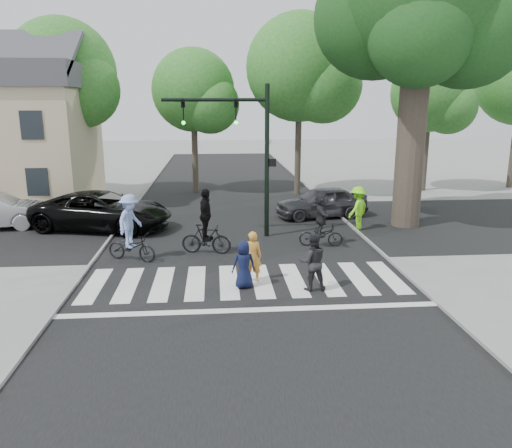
# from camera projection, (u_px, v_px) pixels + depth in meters

# --- Properties ---
(ground) EXTENTS (120.00, 120.00, 0.00)m
(ground) POSITION_uv_depth(u_px,v_px,m) (247.00, 293.00, 14.22)
(ground) COLOR gray
(ground) RESTS_ON ground
(road_stem) EXTENTS (10.00, 70.00, 0.01)m
(road_stem) POSITION_uv_depth(u_px,v_px,m) (239.00, 245.00, 19.06)
(road_stem) COLOR black
(road_stem) RESTS_ON ground
(road_cross) EXTENTS (70.00, 10.00, 0.01)m
(road_cross) POSITION_uv_depth(u_px,v_px,m) (235.00, 226.00, 21.97)
(road_cross) COLOR black
(road_cross) RESTS_ON ground
(curb_left) EXTENTS (0.10, 70.00, 0.10)m
(curb_left) POSITION_uv_depth(u_px,v_px,m) (104.00, 247.00, 18.64)
(curb_left) COLOR gray
(curb_left) RESTS_ON ground
(curb_right) EXTENTS (0.10, 70.00, 0.10)m
(curb_right) POSITION_uv_depth(u_px,v_px,m) (368.00, 241.00, 19.46)
(curb_right) COLOR gray
(curb_right) RESTS_ON ground
(crosswalk) EXTENTS (10.00, 3.85, 0.01)m
(crosswalk) POSITION_uv_depth(u_px,v_px,m) (246.00, 285.00, 14.86)
(crosswalk) COLOR silver
(crosswalk) RESTS_ON ground
(traffic_signal) EXTENTS (4.45, 0.29, 6.00)m
(traffic_signal) POSITION_uv_depth(u_px,v_px,m) (245.00, 140.00, 19.33)
(traffic_signal) COLOR black
(traffic_signal) RESTS_ON ground
(eucalyptus) EXTENTS (8.30, 7.20, 13.00)m
(eucalyptus) POSITION_uv_depth(u_px,v_px,m) (420.00, 6.00, 20.10)
(eucalyptus) COLOR brown
(eucalyptus) RESTS_ON ground
(bg_tree_1) EXTENTS (6.09, 5.80, 9.80)m
(bg_tree_1) POSITION_uv_depth(u_px,v_px,m) (67.00, 77.00, 26.92)
(bg_tree_1) COLOR brown
(bg_tree_1) RESTS_ON ground
(bg_tree_2) EXTENTS (5.04, 4.80, 8.40)m
(bg_tree_2) POSITION_uv_depth(u_px,v_px,m) (197.00, 94.00, 28.79)
(bg_tree_2) COLOR brown
(bg_tree_2) RESTS_ON ground
(bg_tree_3) EXTENTS (6.30, 6.00, 10.20)m
(bg_tree_3) POSITION_uv_depth(u_px,v_px,m) (306.00, 72.00, 27.71)
(bg_tree_3) COLOR brown
(bg_tree_3) RESTS_ON ground
(bg_tree_4) EXTENTS (4.83, 4.60, 8.15)m
(bg_tree_4) POSITION_uv_depth(u_px,v_px,m) (435.00, 97.00, 29.49)
(bg_tree_4) COLOR brown
(bg_tree_4) RESTS_ON ground
(house) EXTENTS (8.40, 8.10, 8.82)m
(house) POSITION_uv_depth(u_px,v_px,m) (9.00, 132.00, 25.92)
(house) COLOR #C6B48D
(house) RESTS_ON ground
(pedestrian_woman) EXTENTS (0.59, 0.41, 1.57)m
(pedestrian_woman) POSITION_uv_depth(u_px,v_px,m) (252.00, 256.00, 15.03)
(pedestrian_woman) COLOR gold
(pedestrian_woman) RESTS_ON ground
(pedestrian_child) EXTENTS (0.77, 0.59, 1.42)m
(pedestrian_child) POSITION_uv_depth(u_px,v_px,m) (244.00, 265.00, 14.51)
(pedestrian_child) COLOR #0E1533
(pedestrian_child) RESTS_ON ground
(pedestrian_adult) EXTENTS (0.83, 0.65, 1.70)m
(pedestrian_adult) POSITION_uv_depth(u_px,v_px,m) (313.00, 262.00, 14.31)
(pedestrian_adult) COLOR black
(pedestrian_adult) RESTS_ON ground
(cyclist_left) EXTENTS (1.93, 1.36, 2.32)m
(cyclist_left) POSITION_uv_depth(u_px,v_px,m) (131.00, 232.00, 16.95)
(cyclist_left) COLOR black
(cyclist_left) RESTS_ON ground
(cyclist_mid) EXTENTS (1.87, 1.17, 2.35)m
(cyclist_mid) POSITION_uv_depth(u_px,v_px,m) (206.00, 227.00, 17.77)
(cyclist_mid) COLOR black
(cyclist_mid) RESTS_ON ground
(cyclist_right) EXTENTS (1.70, 1.58, 2.07)m
(cyclist_right) POSITION_uv_depth(u_px,v_px,m) (321.00, 222.00, 18.70)
(cyclist_right) COLOR black
(cyclist_right) RESTS_ON ground
(car_suv) EXTENTS (6.33, 4.10, 1.62)m
(car_suv) POSITION_uv_depth(u_px,v_px,m) (102.00, 211.00, 21.23)
(car_suv) COLOR black
(car_suv) RESTS_ON ground
(car_grey) EXTENTS (4.54, 2.50, 1.46)m
(car_grey) POSITION_uv_depth(u_px,v_px,m) (321.00, 202.00, 23.51)
(car_grey) COLOR #35353A
(car_grey) RESTS_ON ground
(bystander_hivis) EXTENTS (1.36, 1.34, 1.87)m
(bystander_hivis) POSITION_uv_depth(u_px,v_px,m) (358.00, 208.00, 21.12)
(bystander_hivis) COLOR #83FF1D
(bystander_hivis) RESTS_ON ground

